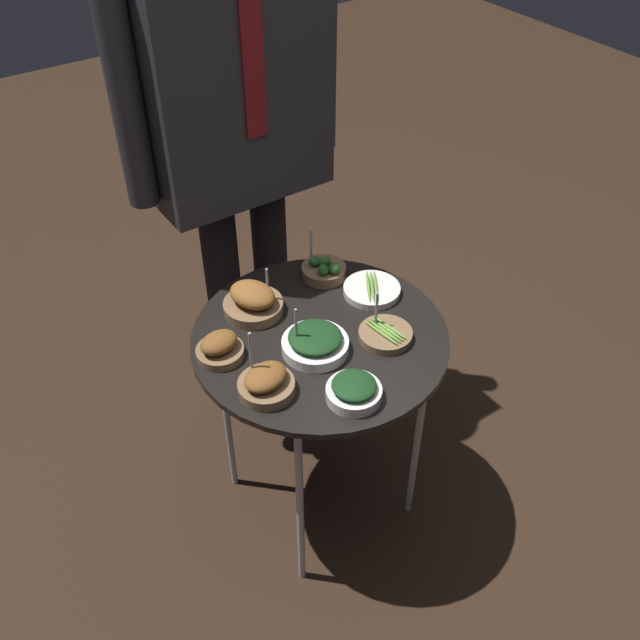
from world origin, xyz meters
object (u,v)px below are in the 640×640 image
at_px(serving_cart, 320,349).
at_px(bowl_roast_mid_left, 266,383).
at_px(bowl_asparagus_far_rim, 372,290).
at_px(bowl_roast_near_rim, 220,348).
at_px(waiter_figure, 233,106).
at_px(bowl_roast_back_left, 253,301).
at_px(bowl_spinach_front_right, 354,390).
at_px(bowl_spinach_center, 315,342).
at_px(bowl_broccoli_mid_right, 324,270).
at_px(bowl_asparagus_front_left, 385,334).

bearing_deg(serving_cart, bowl_roast_mid_left, -156.75).
relative_size(serving_cart, bowl_asparagus_far_rim, 4.42).
height_order(bowl_roast_near_rim, waiter_figure, waiter_figure).
relative_size(bowl_roast_back_left, bowl_spinach_front_right, 1.21).
distance_m(bowl_spinach_center, bowl_spinach_front_right, 0.19).
relative_size(bowl_roast_near_rim, bowl_asparagus_far_rim, 0.76).
relative_size(bowl_broccoli_mid_right, bowl_spinach_front_right, 1.16).
bearing_deg(bowl_asparagus_front_left, bowl_roast_back_left, 128.52).
bearing_deg(bowl_broccoli_mid_right, bowl_spinach_front_right, -116.06).
distance_m(bowl_broccoli_mid_right, waiter_figure, 0.50).
xyz_separation_m(serving_cart, bowl_roast_mid_left, (-0.22, -0.09, 0.08)).
relative_size(bowl_asparagus_far_rim, waiter_figure, 0.09).
distance_m(bowl_asparagus_front_left, bowl_broccoli_mid_right, 0.30).
relative_size(bowl_roast_back_left, bowl_roast_near_rim, 1.33).
bearing_deg(bowl_broccoli_mid_right, bowl_spinach_center, -128.65).
height_order(serving_cart, bowl_broccoli_mid_right, bowl_broccoli_mid_right).
distance_m(serving_cart, bowl_broccoli_mid_right, 0.26).
bearing_deg(bowl_spinach_front_right, bowl_roast_back_left, 94.83).
height_order(bowl_roast_mid_left, waiter_figure, waiter_figure).
bearing_deg(bowl_asparagus_far_rim, bowl_asparagus_front_left, -116.83).
bearing_deg(serving_cart, bowl_broccoli_mid_right, 53.19).
height_order(bowl_broccoli_mid_right, bowl_roast_back_left, bowl_broccoli_mid_right).
xyz_separation_m(bowl_spinach_front_right, bowl_roast_near_rim, (-0.19, 0.30, 0.00)).
distance_m(bowl_spinach_center, waiter_figure, 0.67).
height_order(bowl_roast_back_left, waiter_figure, waiter_figure).
distance_m(bowl_broccoli_mid_right, bowl_asparagus_far_rim, 0.15).
distance_m(bowl_asparagus_front_left, waiter_figure, 0.72).
xyz_separation_m(bowl_roast_back_left, waiter_figure, (0.15, 0.31, 0.39)).
height_order(bowl_spinach_center, bowl_roast_mid_left, bowl_roast_mid_left).
xyz_separation_m(bowl_spinach_center, bowl_roast_back_left, (-0.05, 0.22, 0.01)).
xyz_separation_m(bowl_asparagus_far_rim, bowl_roast_mid_left, (-0.43, -0.15, 0.02)).
relative_size(bowl_spinach_center, bowl_asparagus_front_left, 1.22).
height_order(serving_cart, bowl_asparagus_far_rim, bowl_asparagus_far_rim).
bearing_deg(bowl_spinach_front_right, waiter_figure, 80.83).
relative_size(bowl_broccoli_mid_right, waiter_figure, 0.09).
relative_size(bowl_spinach_center, bowl_broccoli_mid_right, 1.10).
bearing_deg(bowl_roast_back_left, serving_cart, -62.36).
distance_m(bowl_asparagus_front_left, bowl_roast_mid_left, 0.35).
bearing_deg(bowl_spinach_center, bowl_roast_back_left, 103.05).
bearing_deg(bowl_broccoli_mid_right, bowl_asparagus_front_left, -93.23).
xyz_separation_m(bowl_asparagus_front_left, bowl_roast_back_left, (-0.22, 0.28, 0.02)).
xyz_separation_m(bowl_asparagus_front_left, bowl_roast_near_rim, (-0.38, 0.18, 0.02)).
relative_size(bowl_spinach_front_right, bowl_asparagus_far_rim, 0.84).
bearing_deg(bowl_spinach_front_right, bowl_roast_mid_left, 140.04).
xyz_separation_m(bowl_broccoli_mid_right, bowl_asparagus_far_rim, (0.07, -0.14, -0.01)).
xyz_separation_m(bowl_asparagus_front_left, bowl_broccoli_mid_right, (0.02, 0.30, 0.01)).
height_order(bowl_spinach_center, bowl_spinach_front_right, bowl_spinach_center).
xyz_separation_m(bowl_broccoli_mid_right, waiter_figure, (-0.09, 0.29, 0.40)).
bearing_deg(bowl_roast_mid_left, bowl_roast_near_rim, 100.74).
xyz_separation_m(bowl_broccoli_mid_right, bowl_roast_mid_left, (-0.37, -0.29, 0.01)).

